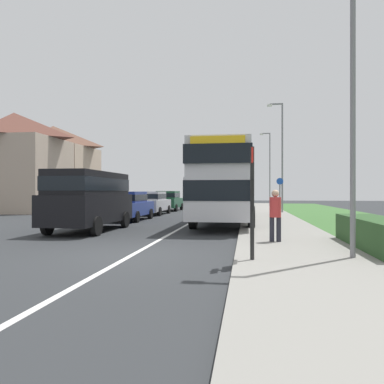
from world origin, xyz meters
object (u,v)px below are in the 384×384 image
at_px(cycle_route_sign, 280,195).
at_px(street_lamp_far, 269,165).
at_px(double_decker_bus, 226,181).
at_px(parked_car_blue, 129,205).
at_px(parked_van_black, 90,196).
at_px(bus_stop_sign, 252,195).
at_px(pedestrian_at_stop, 275,213).
at_px(parked_car_dark_green, 169,200).
at_px(parked_car_silver, 151,202).
at_px(street_lamp_near, 348,68).
at_px(street_lamp_mid, 281,151).

xyz_separation_m(cycle_route_sign, street_lamp_far, (0.29, 16.77, 3.20)).
bearing_deg(double_decker_bus, parked_car_blue, 170.68).
height_order(parked_van_black, cycle_route_sign, cycle_route_sign).
bearing_deg(bus_stop_sign, cycle_route_sign, 82.97).
distance_m(parked_van_black, pedestrian_at_stop, 7.85).
bearing_deg(parked_car_dark_green, cycle_route_sign, -33.78).
distance_m(parked_car_blue, cycle_route_sign, 10.03).
height_order(parked_van_black, parked_car_dark_green, parked_van_black).
bearing_deg(double_decker_bus, street_lamp_far, 81.19).
height_order(parked_van_black, parked_car_silver, parked_van_black).
height_order(parked_car_dark_green, street_lamp_near, street_lamp_near).
xyz_separation_m(parked_car_blue, street_lamp_far, (8.98, 21.74, 3.73)).
height_order(double_decker_bus, street_lamp_far, street_lamp_far).
bearing_deg(street_lamp_mid, street_lamp_near, -90.55).
distance_m(parked_car_blue, parked_car_silver, 5.31).
relative_size(parked_car_dark_green, bus_stop_sign, 1.65).
height_order(street_lamp_mid, street_lamp_far, street_lamp_far).
bearing_deg(street_lamp_mid, pedestrian_at_stop, -95.74).
bearing_deg(parked_van_black, cycle_route_sign, 50.93).
relative_size(parked_van_black, bus_stop_sign, 1.98).
bearing_deg(street_lamp_near, parked_car_silver, 118.56).
distance_m(cycle_route_sign, street_lamp_near, 16.31).
xyz_separation_m(bus_stop_sign, street_lamp_mid, (2.34, 19.06, 3.02)).
bearing_deg(parked_van_black, street_lamp_mid, 55.74).
bearing_deg(parked_car_blue, street_lamp_mid, 39.51).
bearing_deg(cycle_route_sign, parked_van_black, -129.07).
bearing_deg(pedestrian_at_stop, parked_van_black, 156.90).
distance_m(street_lamp_mid, street_lamp_far, 14.33).
xyz_separation_m(pedestrian_at_stop, street_lamp_mid, (1.61, 16.02, 3.59)).
bearing_deg(parked_car_silver, double_decker_bus, -48.04).
distance_m(parked_car_dark_green, street_lamp_far, 14.64).
distance_m(double_decker_bus, cycle_route_sign, 6.73).
distance_m(double_decker_bus, street_lamp_mid, 9.34).
distance_m(cycle_route_sign, street_lamp_mid, 3.98).
xyz_separation_m(parked_car_dark_green, street_lamp_far, (9.02, 10.93, 3.71)).
distance_m(parked_car_dark_green, bus_stop_sign, 23.45).
xyz_separation_m(parked_car_silver, pedestrian_at_stop, (7.48, -13.91, 0.08)).
height_order(parked_car_dark_green, street_lamp_mid, street_lamp_mid).
relative_size(street_lamp_near, street_lamp_mid, 0.97).
bearing_deg(cycle_route_sign, street_lamp_mid, 83.29).
height_order(parked_car_blue, street_lamp_far, street_lamp_far).
bearing_deg(parked_car_blue, parked_van_black, -88.28).
bearing_deg(parked_van_black, pedestrian_at_stop, -23.10).
height_order(parked_car_silver, street_lamp_mid, street_lamp_mid).
distance_m(parked_van_black, cycle_route_sign, 13.53).
distance_m(parked_car_silver, street_lamp_far, 19.14).
bearing_deg(street_lamp_mid, parked_van_black, -124.26).
distance_m(parked_van_black, parked_car_dark_green, 16.36).
height_order(parked_car_blue, parked_car_dark_green, parked_car_dark_green).
bearing_deg(double_decker_bus, pedestrian_at_stop, -76.17).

